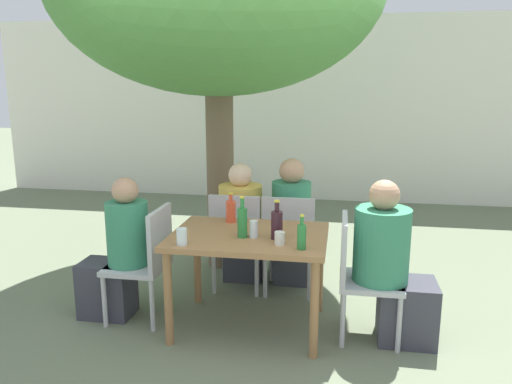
% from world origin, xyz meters
% --- Properties ---
extents(ground_plane, '(30.00, 30.00, 0.00)m').
position_xyz_m(ground_plane, '(0.00, 0.00, 0.00)').
color(ground_plane, '#667056').
extents(cafe_building_wall, '(10.00, 0.08, 2.80)m').
position_xyz_m(cafe_building_wall, '(0.00, 4.37, 1.40)').
color(cafe_building_wall, white).
rests_on(cafe_building_wall, ground_plane).
extents(dining_table_front, '(1.14, 0.83, 0.74)m').
position_xyz_m(dining_table_front, '(0.00, 0.00, 0.64)').
color(dining_table_front, '#996B42').
rests_on(dining_table_front, ground_plane).
extents(patio_chair_0, '(0.44, 0.44, 0.89)m').
position_xyz_m(patio_chair_0, '(-0.80, 0.00, 0.50)').
color(patio_chair_0, '#B2B2B7').
rests_on(patio_chair_0, ground_plane).
extents(patio_chair_1, '(0.44, 0.44, 0.89)m').
position_xyz_m(patio_chair_1, '(0.80, 0.00, 0.50)').
color(patio_chair_1, '#B2B2B7').
rests_on(patio_chair_1, ground_plane).
extents(patio_chair_2, '(0.44, 0.44, 0.89)m').
position_xyz_m(patio_chair_2, '(-0.23, 0.65, 0.50)').
color(patio_chair_2, '#B2B2B7').
rests_on(patio_chair_2, ground_plane).
extents(patio_chair_3, '(0.44, 0.44, 0.89)m').
position_xyz_m(patio_chair_3, '(0.23, 0.65, 0.50)').
color(patio_chair_3, '#B2B2B7').
rests_on(patio_chair_3, ground_plane).
extents(person_seated_0, '(0.56, 0.32, 1.13)m').
position_xyz_m(person_seated_0, '(-1.04, -0.00, 0.50)').
color(person_seated_0, '#383842').
rests_on(person_seated_0, ground_plane).
extents(person_seated_1, '(0.60, 0.39, 1.17)m').
position_xyz_m(person_seated_1, '(1.03, -0.00, 0.53)').
color(person_seated_1, '#383842').
rests_on(person_seated_1, ground_plane).
extents(person_seated_2, '(0.39, 0.59, 1.13)m').
position_xyz_m(person_seated_2, '(-0.23, 0.88, 0.51)').
color(person_seated_2, '#383842').
rests_on(person_seated_2, ground_plane).
extents(person_seated_3, '(0.34, 0.57, 1.18)m').
position_xyz_m(person_seated_3, '(0.23, 0.88, 0.53)').
color(person_seated_3, '#383842').
rests_on(person_seated_3, ground_plane).
extents(green_bottle_0, '(0.06, 0.06, 0.24)m').
position_xyz_m(green_bottle_0, '(0.41, -0.27, 0.83)').
color(green_bottle_0, '#287A38').
rests_on(green_bottle_0, dining_table_front).
extents(green_bottle_1, '(0.07, 0.07, 0.30)m').
position_xyz_m(green_bottle_1, '(-0.03, -0.08, 0.85)').
color(green_bottle_1, '#287A38').
rests_on(green_bottle_1, dining_table_front).
extents(soda_bottle_2, '(0.08, 0.08, 0.24)m').
position_xyz_m(soda_bottle_2, '(-0.20, 0.29, 0.83)').
color(soda_bottle_2, '#DB4C2D').
rests_on(soda_bottle_2, dining_table_front).
extents(wine_bottle_3, '(0.08, 0.08, 0.28)m').
position_xyz_m(wine_bottle_3, '(0.22, -0.08, 0.85)').
color(wine_bottle_3, '#331923').
rests_on(wine_bottle_3, dining_table_front).
extents(drinking_glass_0, '(0.06, 0.06, 0.12)m').
position_xyz_m(drinking_glass_0, '(0.05, -0.08, 0.80)').
color(drinking_glass_0, silver).
rests_on(drinking_glass_0, dining_table_front).
extents(drinking_glass_1, '(0.07, 0.07, 0.12)m').
position_xyz_m(drinking_glass_1, '(-0.40, -0.32, 0.79)').
color(drinking_glass_1, silver).
rests_on(drinking_glass_1, dining_table_front).
extents(drinking_glass_2, '(0.07, 0.07, 0.09)m').
position_xyz_m(drinking_glass_2, '(0.25, -0.20, 0.78)').
color(drinking_glass_2, silver).
rests_on(drinking_glass_2, dining_table_front).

